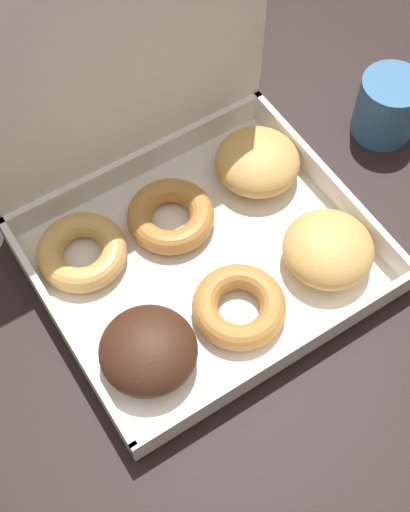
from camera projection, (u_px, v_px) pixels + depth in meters
The scene contains 4 objects.
ground_plane at pixel (222, 431), 1.49m from camera, with size 8.00×8.00×0.00m, color #6B6054.
dining_table at pixel (232, 286), 0.93m from camera, with size 1.00×0.95×0.75m.
donut_box at pixel (198, 223), 0.80m from camera, with size 0.36×0.32×0.32m.
coffee_mug at pixel (388, 106), 0.90m from camera, with size 0.08×0.08×0.08m.
Camera 1 is at (-0.27, -0.35, 1.47)m, focal length 50.00 mm.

